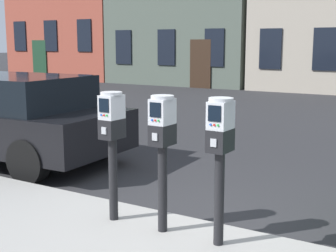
{
  "coord_description": "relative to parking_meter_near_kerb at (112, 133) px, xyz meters",
  "views": [
    {
      "loc": [
        2.24,
        -3.95,
        1.93
      ],
      "look_at": [
        -0.08,
        -0.16,
        1.16
      ],
      "focal_mm": 50.79,
      "sensor_mm": 36.0,
      "label": 1
    }
  ],
  "objects": [
    {
      "name": "parked_car_silver_sedan",
      "position": [
        -3.54,
        1.5,
        -0.3
      ],
      "size": [
        4.5,
        2.02,
        1.42
      ],
      "rotation": [
        0.0,
        0.0,
        3.19
      ],
      "color": "black",
      "rests_on": "ground_plane"
    },
    {
      "name": "parking_meter_twin_adjacent",
      "position": [
        0.59,
        -0.0,
        -0.0
      ],
      "size": [
        0.22,
        0.25,
        1.32
      ],
      "rotation": [
        0.0,
        0.0,
        -1.6
      ],
      "color": "black",
      "rests_on": "sidewalk_slab"
    },
    {
      "name": "parking_meter_near_kerb",
      "position": [
        0.0,
        0.0,
        0.0
      ],
      "size": [
        0.22,
        0.25,
        1.32
      ],
      "rotation": [
        0.0,
        0.0,
        -1.6
      ],
      "color": "black",
      "rests_on": "sidewalk_slab"
    },
    {
      "name": "ground_plane",
      "position": [
        0.67,
        0.26,
        -1.05
      ],
      "size": [
        160.0,
        160.0,
        0.0
      ],
      "primitive_type": "plane",
      "color": "#28282B"
    },
    {
      "name": "parking_meter_end_of_row",
      "position": [
        1.19,
        0.0,
        0.01
      ],
      "size": [
        0.22,
        0.25,
        1.33
      ],
      "rotation": [
        0.0,
        0.0,
        -1.6
      ],
      "color": "black",
      "rests_on": "sidewalk_slab"
    }
  ]
}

